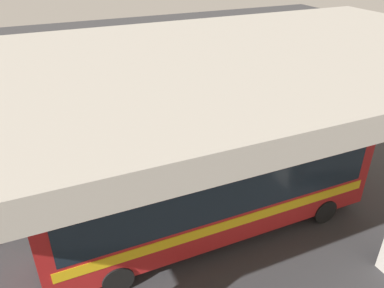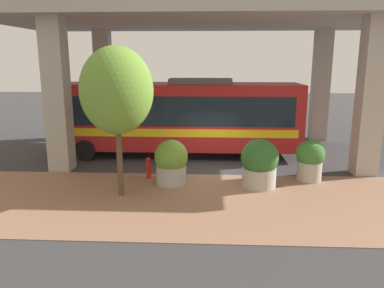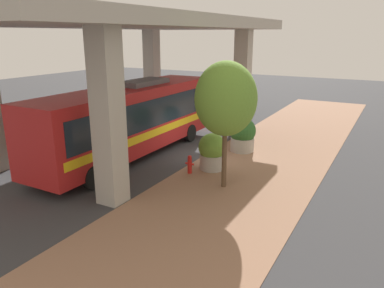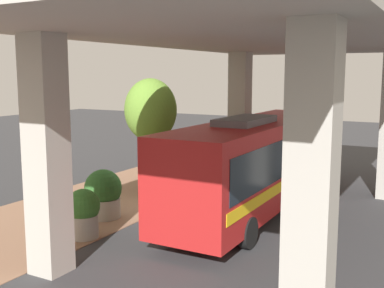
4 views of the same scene
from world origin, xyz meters
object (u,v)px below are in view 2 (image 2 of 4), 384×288
fire_hydrant (148,168)px  planter_middle (310,160)px  bus (176,114)px  planter_front (171,162)px  street_tree_near (117,91)px  planter_back (259,164)px

fire_hydrant → planter_middle: size_ratio=0.53×
bus → planter_front: bus is taller
planter_front → street_tree_near: size_ratio=0.34×
bus → planter_back: 5.95m
planter_front → planter_middle: 5.40m
planter_back → street_tree_near: street_tree_near is taller
fire_hydrant → planter_middle: planter_middle is taller
fire_hydrant → planter_front: bearing=-122.6°
street_tree_near → planter_back: bearing=-76.9°
bus → planter_back: bus is taller
bus → fire_hydrant: size_ratio=13.74×
planter_front → fire_hydrant: bearing=57.4°
bus → planter_middle: (-3.80, -5.58, -1.20)m
street_tree_near → fire_hydrant: bearing=-18.2°
bus → street_tree_near: street_tree_near is taller
street_tree_near → bus: bearing=-13.7°
bus → fire_hydrant: bus is taller
bus → planter_middle: bearing=-124.3°
fire_hydrant → street_tree_near: size_ratio=0.17×
street_tree_near → planter_middle: bearing=-74.0°
bus → street_tree_near: bearing=166.3°
fire_hydrant → planter_front: 1.24m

